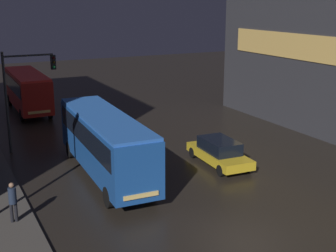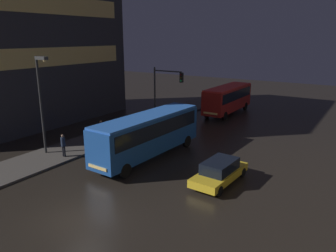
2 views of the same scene
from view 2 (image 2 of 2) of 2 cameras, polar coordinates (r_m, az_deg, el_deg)
ground_plane at (r=18.16m, az=-14.53°, el=-15.44°), size 120.00×120.00×0.00m
sidewalk_left at (r=30.47m, az=-12.42°, el=-2.38°), size 4.00×48.00×0.15m
building_left_tower at (r=39.04m, az=-23.71°, el=14.46°), size 10.07×20.28×18.83m
bus_near at (r=25.12m, az=-3.45°, el=-0.98°), size 2.81×10.73×3.43m
bus_far at (r=40.47m, az=10.36°, el=4.98°), size 2.55×9.35×3.37m
car_taxi at (r=21.50m, az=8.98°, el=-7.80°), size 2.14×4.89×1.51m
pedestrian_near at (r=26.44m, az=-17.79°, el=-2.97°), size 0.47×0.47×1.78m
pedestrian_mid at (r=29.85m, az=-11.59°, el=-0.40°), size 0.48×0.48×1.82m
traffic_light_main at (r=31.56m, az=-0.69°, el=6.40°), size 3.24×0.35×6.31m
street_lamp_sidewalk at (r=26.77m, az=-21.16°, el=5.80°), size 1.25×0.36×7.62m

